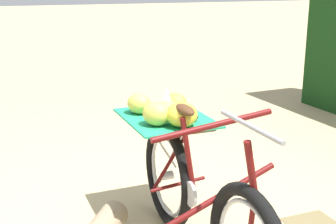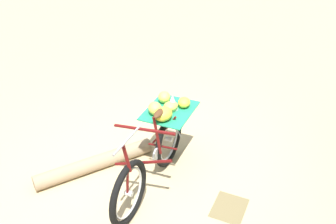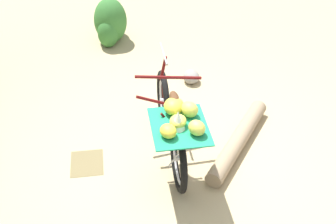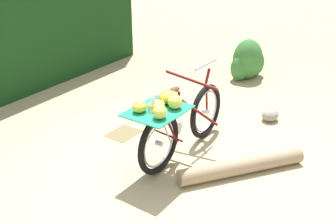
{
  "view_description": "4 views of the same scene",
  "coord_description": "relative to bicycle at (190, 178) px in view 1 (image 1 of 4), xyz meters",
  "views": [
    {
      "loc": [
        -2.47,
        1.13,
        1.67
      ],
      "look_at": [
        0.36,
        0.01,
        0.8
      ],
      "focal_mm": 49.95,
      "sensor_mm": 36.0,
      "label": 1
    },
    {
      "loc": [
        -3.24,
        -1.55,
        3.16
      ],
      "look_at": [
        0.32,
        0.06,
        0.75
      ],
      "focal_mm": 40.57,
      "sensor_mm": 36.0,
      "label": 2
    },
    {
      "loc": [
        3.72,
        -0.55,
        3.36
      ],
      "look_at": [
        0.29,
        -0.07,
        0.93
      ],
      "focal_mm": 48.36,
      "sensor_mm": 36.0,
      "label": 3
    },
    {
      "loc": [
        3.44,
        2.38,
        2.55
      ],
      "look_at": [
        0.28,
        0.15,
        0.77
      ],
      "focal_mm": 42.85,
      "sensor_mm": 36.0,
      "label": 4
    }
  ],
  "objects": [
    {
      "name": "bicycle",
      "position": [
        0.0,
        0.0,
        0.0
      ],
      "size": [
        1.78,
        0.71,
        1.03
      ],
      "rotation": [
        0.0,
        0.0,
        -3.13
      ],
      "color": "black",
      "rests_on": "ground_plane"
    }
  ]
}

